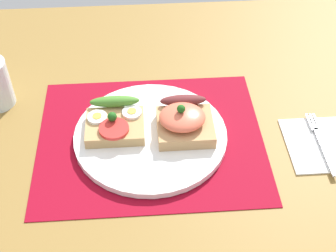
% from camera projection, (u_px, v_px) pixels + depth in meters
% --- Properties ---
extents(ground_plane, '(1.20, 0.90, 0.03)m').
position_uv_depth(ground_plane, '(151.00, 145.00, 0.83)').
color(ground_plane, olive).
extents(placemat, '(0.39, 0.32, 0.00)m').
position_uv_depth(placemat, '(151.00, 138.00, 0.82)').
color(placemat, maroon).
rests_on(placemat, ground_plane).
extents(plate, '(0.26, 0.26, 0.01)m').
position_uv_depth(plate, '(151.00, 135.00, 0.81)').
color(plate, white).
rests_on(plate, placemat).
extents(sandwich_egg_tomato, '(0.10, 0.10, 0.04)m').
position_uv_depth(sandwich_egg_tomato, '(115.00, 122.00, 0.81)').
color(sandwich_egg_tomato, tan).
rests_on(sandwich_egg_tomato, plate).
extents(sandwich_salmon, '(0.09, 0.10, 0.06)m').
position_uv_depth(sandwich_salmon, '(184.00, 121.00, 0.80)').
color(sandwich_salmon, tan).
rests_on(sandwich_salmon, plate).
extents(napkin, '(0.13, 0.13, 0.01)m').
position_uv_depth(napkin, '(324.00, 143.00, 0.81)').
color(napkin, white).
rests_on(napkin, ground_plane).
extents(fork, '(0.02, 0.14, 0.00)m').
position_uv_depth(fork, '(321.00, 141.00, 0.80)').
color(fork, '#B7B7BC').
rests_on(fork, napkin).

